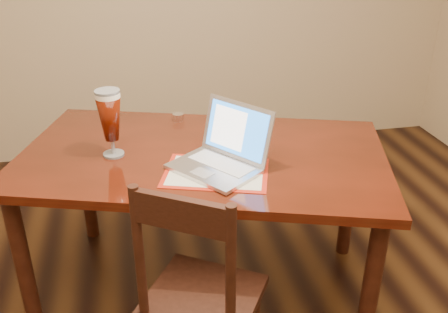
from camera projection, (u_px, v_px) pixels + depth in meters
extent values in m
cube|color=#4A1409|center=(203.00, 157.00, 2.32)|extent=(1.89, 1.42, 0.04)
cylinder|color=#38170E|center=(24.00, 266.00, 2.22)|extent=(0.07, 0.07, 0.75)
cylinder|color=#38170E|center=(370.00, 292.00, 2.07)|extent=(0.07, 0.07, 0.75)
cylinder|color=#38170E|center=(86.00, 181.00, 2.92)|extent=(0.07, 0.07, 0.75)
cylinder|color=#38170E|center=(349.00, 196.00, 2.77)|extent=(0.07, 0.07, 0.75)
cube|color=#B02110|center=(216.00, 173.00, 2.13)|extent=(0.52, 0.44, 0.00)
cube|color=beige|center=(216.00, 172.00, 2.13)|extent=(0.46, 0.38, 0.00)
cube|color=#BABABF|center=(213.00, 169.00, 2.14)|extent=(0.42, 0.44, 0.02)
cube|color=silver|center=(221.00, 163.00, 2.17)|extent=(0.27, 0.30, 0.00)
cube|color=silver|center=(202.00, 173.00, 2.09)|extent=(0.11, 0.11, 0.00)
cube|color=#BABABF|center=(237.00, 130.00, 2.19)|extent=(0.28, 0.33, 0.24)
cube|color=blue|center=(236.00, 130.00, 2.18)|extent=(0.24, 0.29, 0.20)
cube|color=white|center=(228.00, 128.00, 2.21)|extent=(0.15, 0.17, 0.17)
cylinder|color=silver|center=(114.00, 154.00, 2.28)|extent=(0.10, 0.10, 0.01)
cylinder|color=silver|center=(113.00, 146.00, 2.27)|extent=(0.02, 0.02, 0.07)
cylinder|color=white|center=(107.00, 95.00, 2.16)|extent=(0.11, 0.11, 0.02)
cylinder|color=silver|center=(107.00, 92.00, 2.15)|extent=(0.11, 0.11, 0.01)
cylinder|color=silver|center=(178.00, 117.00, 2.65)|extent=(0.06, 0.06, 0.04)
cylinder|color=silver|center=(216.00, 119.00, 2.63)|extent=(0.06, 0.06, 0.04)
cube|color=black|center=(203.00, 299.00, 1.95)|extent=(0.57, 0.56, 0.04)
cylinder|color=black|center=(183.00, 305.00, 2.24)|extent=(0.04, 0.04, 0.41)
cylinder|color=black|center=(139.00, 253.00, 1.74)|extent=(0.04, 0.04, 0.54)
cylinder|color=black|center=(231.00, 275.00, 1.64)|extent=(0.04, 0.04, 0.54)
cube|color=black|center=(181.00, 214.00, 1.60)|extent=(0.31, 0.21, 0.12)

